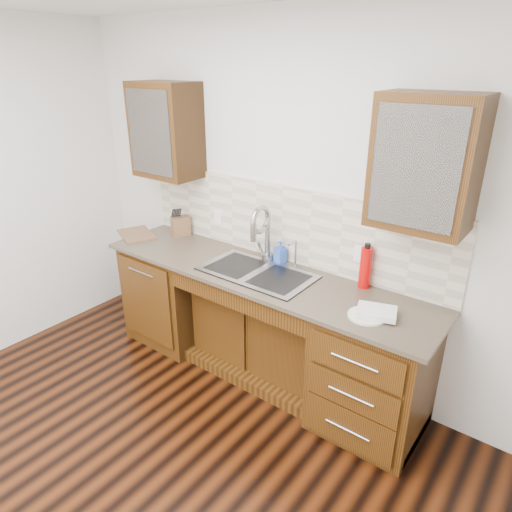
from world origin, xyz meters
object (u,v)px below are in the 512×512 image
Objects in this scene: knife_block at (181,226)px; cutting_board at (136,234)px; plate at (367,316)px; water_bottle at (365,268)px; soap_bottle at (280,252)px.

cutting_board is at bearing -117.89° from knife_block.
cutting_board reaches higher than plate.
water_bottle reaches higher than plate.
water_bottle is 1.25× the size of plate.
knife_block is (-1.04, -0.04, -0.00)m from soap_bottle.
plate is (0.19, -0.36, -0.14)m from water_bottle.
water_bottle reaches higher than soap_bottle.
knife_block is at bearing 170.78° from plate.
knife_block is (-1.74, -0.04, -0.06)m from water_bottle.
plate is (0.88, -0.36, -0.08)m from soap_bottle.
water_bottle is at bearing 15.76° from soap_bottle.
soap_bottle reaches higher than knife_block.
soap_bottle is 1.04m from knife_block.
soap_bottle is at bearing 158.07° from plate.
plate is at bearing 15.34° from knife_block.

